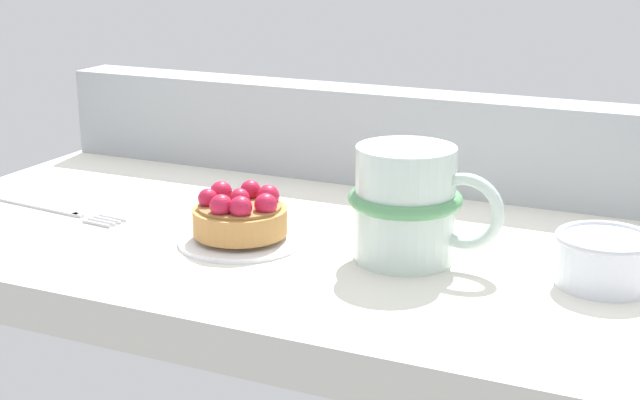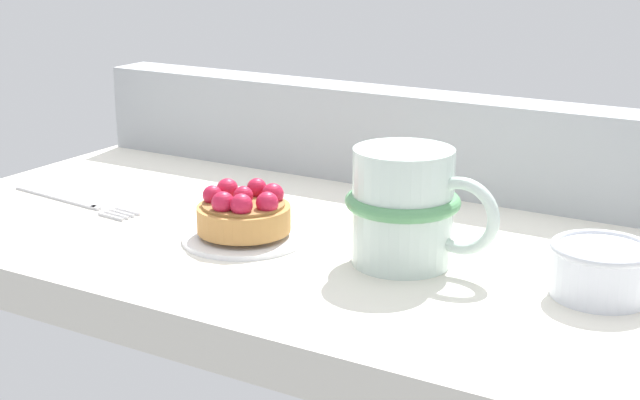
{
  "view_description": "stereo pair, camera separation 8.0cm",
  "coord_description": "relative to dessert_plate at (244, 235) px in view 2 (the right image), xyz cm",
  "views": [
    {
      "loc": [
        33.55,
        -73.91,
        27.68
      ],
      "look_at": [
        1.84,
        -4.51,
        4.7
      ],
      "focal_mm": 51.49,
      "sensor_mm": 36.0,
      "label": 1
    },
    {
      "loc": [
        40.61,
        -70.23,
        27.68
      ],
      "look_at": [
        1.84,
        -4.51,
        4.7
      ],
      "focal_mm": 51.49,
      "sensor_mm": 36.0,
      "label": 2
    }
  ],
  "objects": [
    {
      "name": "ground_plane",
      "position": [
        5.61,
        5.53,
        -2.36
      ],
      "size": [
        83.21,
        43.83,
        3.87
      ],
      "primitive_type": "cube",
      "color": "silver"
    },
    {
      "name": "window_rail_back",
      "position": [
        5.61,
        24.55,
        4.74
      ],
      "size": [
        81.54,
        5.79,
        10.35
      ],
      "primitive_type": "cube",
      "color": "#9EA3A8",
      "rests_on": "ground_plane"
    },
    {
      "name": "dessert_plate",
      "position": [
        0.0,
        0.0,
        0.0
      ],
      "size": [
        11.33,
        11.33,
        0.92
      ],
      "color": "white",
      "rests_on": "ground_plane"
    },
    {
      "name": "raspberry_tart",
      "position": [
        0.03,
        -0.01,
        2.25
      ],
      "size": [
        8.54,
        8.54,
        4.3
      ],
      "color": "#B77F42",
      "rests_on": "dessert_plate"
    },
    {
      "name": "coffee_mug",
      "position": [
        15.15,
        2.02,
        4.62
      ],
      "size": [
        13.4,
        9.74,
        9.99
      ],
      "color": "silver",
      "rests_on": "ground_plane"
    },
    {
      "name": "dessert_fork",
      "position": [
        -21.9,
        0.43,
        -0.13
      ],
      "size": [
        18.09,
        3.47,
        0.6
      ],
      "color": "#B7B7BC",
      "rests_on": "ground_plane"
    },
    {
      "name": "sugar_bowl",
      "position": [
        31.34,
        3.14,
        1.84
      ],
      "size": [
        8.0,
        8.0,
        4.26
      ],
      "color": "silver",
      "rests_on": "ground_plane"
    }
  ]
}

